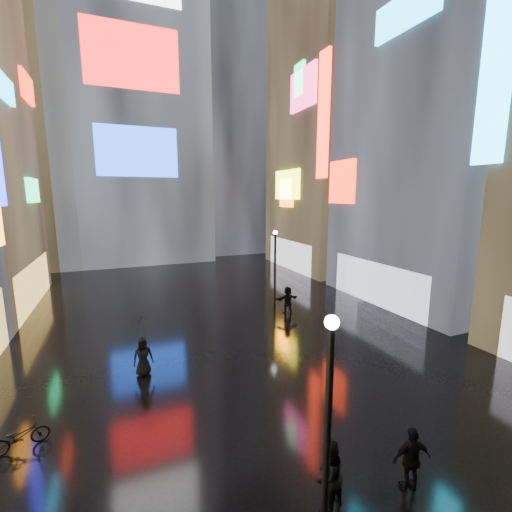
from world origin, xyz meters
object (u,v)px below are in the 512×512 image
lamp_far (275,263)px  pedestrian_3 (412,459)px  lamp_near (328,418)px  bicycle (20,437)px

lamp_far → pedestrian_3: lamp_far is taller
lamp_near → bicycle: lamp_near is taller
lamp_far → lamp_near: bearing=-111.5°
lamp_near → pedestrian_3: lamp_near is taller
pedestrian_3 → bicycle: 11.18m
lamp_near → pedestrian_3: 3.50m
lamp_near → bicycle: 9.36m
lamp_far → bicycle: lamp_far is taller
bicycle → lamp_far: bearing=-70.1°
lamp_near → pedestrian_3: (2.80, 0.27, -2.08)m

